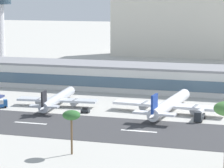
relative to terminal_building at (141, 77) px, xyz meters
The scene contains 12 objects.
ground_plane 77.29m from the terminal_building, 76.14° to the right, with size 1400.00×1400.00×0.00m, color #B2AFA8.
runway_strip 78.49m from the terminal_building, 76.36° to the right, with size 800.00×32.95×0.08m, color #38383A.
runway_centreline_dash_3 78.97m from the terminal_building, 104.99° to the right, with size 12.00×1.20×0.01m, color white.
runway_centreline_dash_4 78.38m from the terminal_building, 76.72° to the right, with size 12.00×1.20×0.01m, color white.
terminal_building is the anchor object (origin of this frame).
distant_hotel_block 144.15m from the terminal_building, 90.06° to the left, with size 109.83×25.70×46.70m, color beige.
airliner_black_tail_gate_1 52.51m from the terminal_building, 115.60° to the right, with size 32.38×42.62×8.91m.
airliner_navy_tail_gate_2 52.24m from the terminal_building, 64.94° to the right, with size 43.43×49.46×10.33m.
service_baggage_tug_0 55.70m from the terminal_building, 98.26° to the right, with size 3.39×2.24×2.20m.
service_box_truck_1 70.80m from the terminal_building, 127.52° to the right, with size 6.34×5.26×3.25m.
service_fuel_truck_2 65.07m from the terminal_building, 57.84° to the right, with size 3.13×8.59×3.95m.
palm_tree_1 106.70m from the terminal_building, 86.52° to the right, with size 4.90×4.90×12.42m.
Camera 1 is at (41.10, -167.96, 43.55)m, focal length 87.59 mm.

